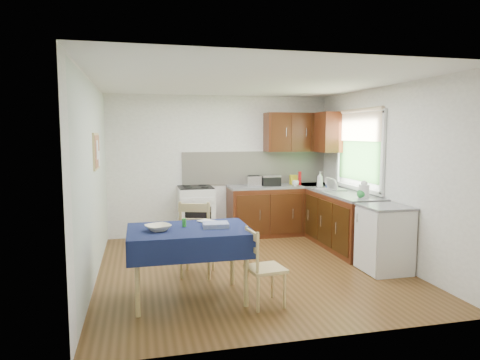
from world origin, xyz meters
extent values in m
plane|color=#4C3114|center=(0.00, 0.00, 0.00)|extent=(4.20, 4.20, 0.00)
cube|color=white|center=(0.00, 0.00, 2.50)|extent=(4.00, 4.20, 0.02)
cube|color=silver|center=(0.00, 2.10, 1.25)|extent=(4.00, 0.02, 2.50)
cube|color=silver|center=(0.00, -2.10, 1.25)|extent=(4.00, 0.02, 2.50)
cube|color=silver|center=(-2.00, 0.00, 1.25)|extent=(0.02, 4.20, 2.50)
cube|color=silver|center=(2.00, 0.00, 1.25)|extent=(0.02, 4.20, 2.50)
cube|color=#381609|center=(1.05, 1.80, 0.43)|extent=(1.90, 0.60, 0.86)
cube|color=#381609|center=(1.70, 0.65, 0.43)|extent=(0.60, 1.70, 0.86)
cube|color=slate|center=(1.05, 1.80, 0.88)|extent=(1.90, 0.60, 0.04)
cube|color=slate|center=(1.70, 0.65, 0.88)|extent=(0.60, 1.70, 0.04)
cube|color=slate|center=(1.70, 1.80, 0.88)|extent=(0.60, 0.60, 0.04)
cube|color=beige|center=(0.65, 2.08, 1.20)|extent=(2.70, 0.02, 0.60)
cube|color=#381609|center=(1.40, 1.93, 1.85)|extent=(1.20, 0.35, 0.70)
cube|color=#381609|center=(1.82, 1.50, 1.85)|extent=(0.35, 0.50, 0.70)
cube|color=silver|center=(-0.50, 1.80, 0.45)|extent=(0.60, 0.60, 0.90)
cube|color=black|center=(-0.50, 1.80, 0.91)|extent=(0.58, 0.58, 0.02)
cube|color=black|center=(-0.50, 1.50, 0.45)|extent=(0.44, 0.01, 0.32)
cube|color=#2C5B25|center=(1.99, 0.70, 1.50)|extent=(0.01, 1.40, 0.85)
cube|color=silver|center=(1.97, 0.70, 2.15)|extent=(0.04, 1.48, 0.06)
cube|color=silver|center=(1.97, 0.70, 0.95)|extent=(0.04, 1.48, 0.06)
cube|color=beige|center=(1.96, 0.70, 1.93)|extent=(0.02, 1.36, 0.44)
cube|color=silver|center=(1.70, -0.55, 0.42)|extent=(0.55, 0.58, 0.85)
cube|color=slate|center=(1.70, -0.55, 0.87)|extent=(0.58, 0.60, 0.03)
cube|color=tan|center=(-1.98, 0.30, 1.60)|extent=(0.02, 0.62, 0.47)
cube|color=#985C3F|center=(-1.96, 0.30, 1.60)|extent=(0.01, 0.56, 0.41)
cube|color=white|center=(-1.95, 0.22, 1.62)|extent=(0.00, 0.18, 0.24)
cube|color=white|center=(-1.95, 0.42, 1.50)|extent=(0.00, 0.15, 0.20)
cube|color=#0D1436|center=(-0.93, -0.91, 0.78)|extent=(1.28, 0.85, 0.03)
cube|color=#0D1436|center=(-0.93, -1.34, 0.67)|extent=(1.32, 0.02, 0.26)
cube|color=#0D1436|center=(-0.93, -0.47, 0.67)|extent=(1.32, 0.02, 0.26)
cube|color=#0D1436|center=(-1.58, -0.91, 0.67)|extent=(0.02, 0.89, 0.26)
cube|color=#0D1436|center=(-0.28, -0.91, 0.67)|extent=(0.02, 0.89, 0.26)
cylinder|color=tan|center=(-1.49, -1.25, 0.38)|extent=(0.05, 0.05, 0.77)
cylinder|color=tan|center=(-0.37, -1.25, 0.38)|extent=(0.05, 0.05, 0.77)
cylinder|color=tan|center=(-1.49, -0.56, 0.38)|extent=(0.05, 0.05, 0.77)
cylinder|color=tan|center=(-0.37, -0.56, 0.38)|extent=(0.05, 0.05, 0.77)
cube|color=tan|center=(-0.73, -0.10, 0.47)|extent=(0.55, 0.55, 0.04)
cube|color=tan|center=(-0.79, -0.28, 0.83)|extent=(0.38, 0.16, 0.31)
cylinder|color=tan|center=(-0.50, 0.01, 0.23)|extent=(0.04, 0.04, 0.47)
cylinder|color=tan|center=(-0.84, 0.12, 0.23)|extent=(0.04, 0.04, 0.47)
cylinder|color=tan|center=(-0.62, -0.33, 0.23)|extent=(0.04, 0.04, 0.47)
cylinder|color=tan|center=(-0.95, -0.21, 0.23)|extent=(0.04, 0.04, 0.47)
cube|color=tan|center=(-0.16, -1.26, 0.40)|extent=(0.42, 0.42, 0.04)
cube|color=tan|center=(-0.32, -1.28, 0.71)|extent=(0.07, 0.34, 0.27)
cylinder|color=tan|center=(0.01, -1.39, 0.20)|extent=(0.03, 0.03, 0.40)
cylinder|color=tan|center=(-0.03, -1.09, 0.20)|extent=(0.03, 0.03, 0.40)
cylinder|color=tan|center=(-0.29, -1.43, 0.20)|extent=(0.03, 0.03, 0.40)
cylinder|color=tan|center=(-0.33, -1.13, 0.20)|extent=(0.03, 0.03, 0.40)
cube|color=silver|center=(0.53, 1.78, 0.99)|extent=(0.26, 0.16, 0.18)
cube|color=black|center=(0.53, 1.78, 1.09)|extent=(0.22, 0.02, 0.02)
cube|color=black|center=(0.84, 1.78, 0.98)|extent=(0.33, 0.28, 0.15)
cube|color=silver|center=(0.84, 1.78, 1.07)|extent=(0.33, 0.28, 0.03)
cylinder|color=#B80E11|center=(1.39, 1.75, 1.02)|extent=(0.05, 0.05, 0.24)
cube|color=yellow|center=(1.32, 1.87, 0.99)|extent=(0.15, 0.12, 0.17)
cube|color=gray|center=(1.63, 0.95, 0.91)|extent=(0.43, 0.33, 0.02)
cylinder|color=silver|center=(1.63, 0.95, 1.00)|extent=(0.05, 0.21, 0.20)
cylinder|color=silver|center=(1.72, 0.06, 0.99)|extent=(0.15, 0.15, 0.19)
sphere|color=silver|center=(1.72, 0.06, 1.11)|extent=(0.09, 0.09, 0.09)
imported|color=white|center=(1.27, 1.64, 0.95)|extent=(0.14, 0.14, 0.09)
imported|color=silver|center=(1.60, 1.33, 1.04)|extent=(0.15, 0.15, 0.28)
imported|color=#1B409E|center=(1.68, 1.14, 0.99)|extent=(0.10, 0.10, 0.17)
imported|color=#238233|center=(1.68, 0.05, 0.99)|extent=(0.19, 0.19, 0.18)
imported|color=#F4ECC8|center=(-1.26, -0.94, 0.83)|extent=(0.34, 0.34, 0.06)
imported|color=white|center=(-0.74, -0.67, 0.81)|extent=(0.25, 0.26, 0.02)
cylinder|color=green|center=(-0.97, -0.82, 0.84)|extent=(0.05, 0.05, 0.09)
cube|color=#284193|center=(-0.63, -0.92, 0.82)|extent=(0.30, 0.24, 0.05)
camera|label=1|loc=(-1.44, -5.49, 1.83)|focal=32.00mm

